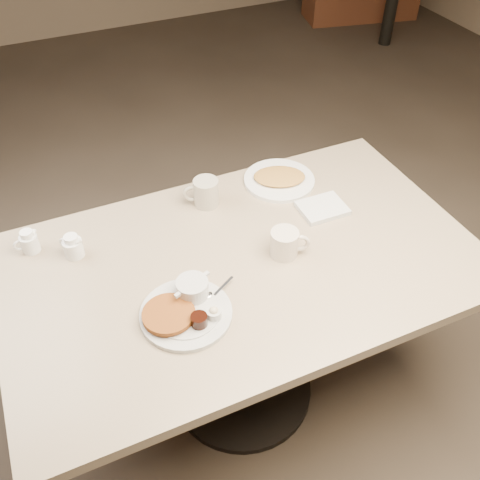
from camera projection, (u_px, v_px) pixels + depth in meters
name	position (u px, v px, depth m)	size (l,w,h in m)	color
room	(243.00, 64.00, 1.25)	(7.04, 8.04, 2.84)	#4C3F33
diner_table	(242.00, 296.00, 1.81)	(1.50, 0.90, 0.75)	tan
main_plate	(185.00, 308.00, 1.52)	(0.35, 0.35, 0.07)	#BABAB6
coffee_mug_near	(285.00, 243.00, 1.68)	(0.14, 0.12, 0.09)	beige
napkin	(322.00, 208.00, 1.87)	(0.16, 0.13, 0.02)	silver
coffee_mug_far	(205.00, 193.00, 1.87)	(0.14, 0.11, 0.10)	#B0A996
creamer_left	(29.00, 242.00, 1.70)	(0.09, 0.07, 0.08)	white
creamer_right	(73.00, 246.00, 1.69)	(0.08, 0.09, 0.08)	white
hash_plate	(279.00, 179.00, 1.99)	(0.34, 0.34, 0.04)	white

